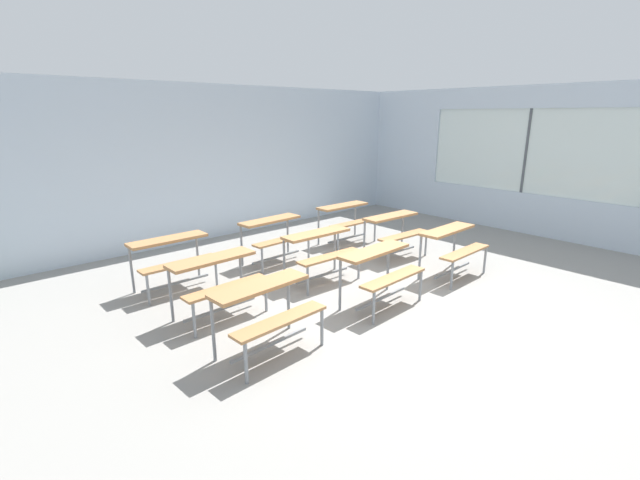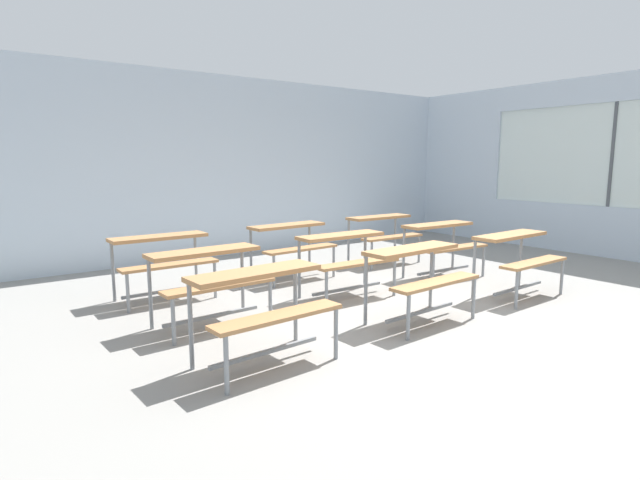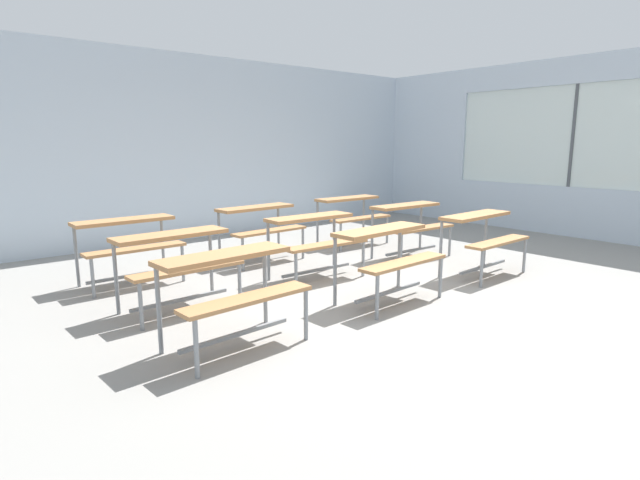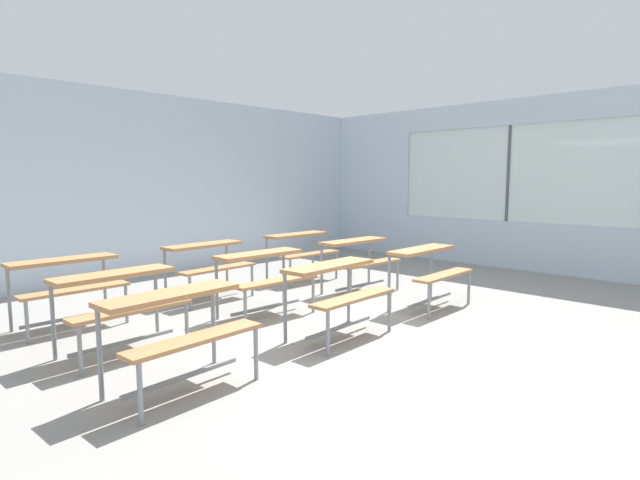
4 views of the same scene
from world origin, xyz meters
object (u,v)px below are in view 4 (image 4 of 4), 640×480
Objects in this scene: desk_bench_r1c0 at (120,293)px; desk_bench_r2c2 at (301,245)px; desk_bench_r0c2 at (429,263)px; desk_bench_r0c0 at (179,317)px; desk_bench_r0c1 at (338,282)px; desk_bench_r2c0 at (67,276)px; desk_bench_r2c1 at (208,258)px; desk_bench_r1c2 at (359,253)px; desk_bench_r1c1 at (265,268)px.

desk_bench_r1c0 is 1.01× the size of desk_bench_r2c2.
desk_bench_r0c2 is 1.00× the size of desk_bench_r1c0.
desk_bench_r0c1 is (1.79, -0.00, 0.00)m from desk_bench_r0c0.
desk_bench_r0c0 and desk_bench_r2c2 have the same top height.
desk_bench_r0c0 is 1.79m from desk_bench_r0c1.
desk_bench_r1c0 is (-1.74, 1.13, 0.00)m from desk_bench_r0c1.
desk_bench_r2c0 is at bearing -178.73° from desk_bench_r2c2.
desk_bench_r2c0 is at bearing 124.93° from desk_bench_r0c1.
desk_bench_r0c1 is 1.00× the size of desk_bench_r2c1.
desk_bench_r0c1 and desk_bench_r2c0 have the same top height.
desk_bench_r0c1 is at bearing 177.16° from desk_bench_r0c2.
desk_bench_r1c0 is 0.99× the size of desk_bench_r2c1.
desk_bench_r1c2 is 3.71m from desk_bench_r2c0.
desk_bench_r2c1 is at bearing 123.56° from desk_bench_r0c2.
desk_bench_r1c0 is at bearing -148.13° from desk_bench_r2c1.
desk_bench_r1c2 is at bearing 1.45° from desk_bench_r1c1.
desk_bench_r1c0 is at bearing -88.62° from desk_bench_r2c0.
desk_bench_r1c0 and desk_bench_r1c1 have the same top height.
desk_bench_r1c0 is at bearing 144.73° from desk_bench_r0c1.
desk_bench_r0c2 is at bearing -90.90° from desk_bench_r2c2.
desk_bench_r0c0 is at bearing 177.49° from desk_bench_r0c1.
desk_bench_r0c2 is 4.17m from desk_bench_r2c0.
desk_bench_r1c1 is (0.00, 1.16, 0.00)m from desk_bench_r0c1.
desk_bench_r0c1 is 1.01× the size of desk_bench_r2c2.
desk_bench_r1c0 is 0.99× the size of desk_bench_r1c2.
desk_bench_r1c2 is 2.09m from desk_bench_r2c1.
desk_bench_r1c2 and desk_bench_r2c1 have the same top height.
desk_bench_r1c0 is (0.05, 1.12, 0.00)m from desk_bench_r0c0.
desk_bench_r2c2 is at bearing 36.17° from desk_bench_r1c1.
desk_bench_r0c0 is at bearing -130.35° from desk_bench_r2c1.
desk_bench_r2c2 is at bearing 30.66° from desk_bench_r0c0.
desk_bench_r0c0 is 2.13m from desk_bench_r1c1.
desk_bench_r0c0 and desk_bench_r0c1 have the same top height.
desk_bench_r0c1 is 1.00× the size of desk_bench_r1c2.
desk_bench_r1c2 is at bearing 31.04° from desk_bench_r0c1.
desk_bench_r0c0 is 1.01× the size of desk_bench_r1c1.
desk_bench_r1c2 and desk_bench_r2c2 have the same top height.
desk_bench_r2c1 is (1.79, 2.32, 0.00)m from desk_bench_r0c0.
desk_bench_r0c0 and desk_bench_r1c0 have the same top height.
desk_bench_r0c1 is 2.08m from desk_bench_r1c2.
desk_bench_r0c0 is 1.02× the size of desk_bench_r2c2.
desk_bench_r1c2 is at bearing -89.21° from desk_bench_r2c2.
desk_bench_r1c0 is 3.69m from desk_bench_r2c2.
desk_bench_r1c0 and desk_bench_r2c0 have the same top height.
desk_bench_r1c1 is at bearing -92.52° from desk_bench_r2c1.
desk_bench_r1c0 is (-3.40, 1.17, 0.00)m from desk_bench_r0c2.
desk_bench_r1c1 and desk_bench_r2c2 have the same top height.
desk_bench_r2c1 is (-0.00, 1.17, 0.00)m from desk_bench_r1c1.
desk_bench_r1c2 is at bearing -19.02° from desk_bench_r2c0.
desk_bench_r2c0 is (-3.51, 1.19, 0.00)m from desk_bench_r1c2.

